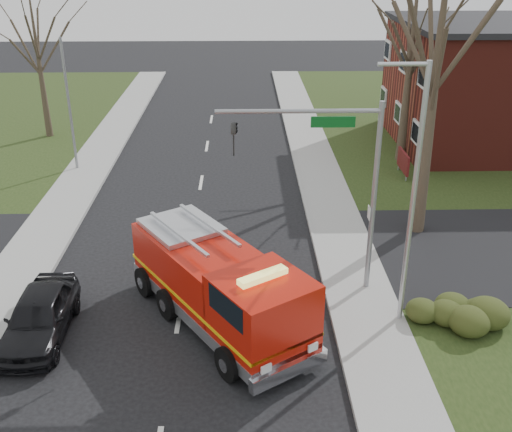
{
  "coord_description": "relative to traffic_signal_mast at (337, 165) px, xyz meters",
  "views": [
    {
      "loc": [
        2.15,
        -16.69,
        11.31
      ],
      "look_at": [
        2.63,
        3.51,
        2.0
      ],
      "focal_mm": 42.0,
      "sensor_mm": 36.0,
      "label": 1
    }
  ],
  "objects": [
    {
      "name": "traffic_signal_mast",
      "position": [
        0.0,
        0.0,
        0.0
      ],
      "size": [
        5.29,
        0.18,
        6.8
      ],
      "color": "gray",
      "rests_on": "ground"
    },
    {
      "name": "bare_tree_far",
      "position": [
        5.79,
        13.5,
        1.78
      ],
      "size": [
        5.25,
        5.25,
        10.5
      ],
      "color": "#35291F",
      "rests_on": "ground"
    },
    {
      "name": "hedge_corner",
      "position": [
        3.79,
        -2.5,
        -4.13
      ],
      "size": [
        2.8,
        2.0,
        0.9
      ],
      "primitive_type": "ellipsoid",
      "color": "#283513",
      "rests_on": "lawn_right"
    },
    {
      "name": "sidewalk_right",
      "position": [
        0.99,
        -1.5,
        -4.63
      ],
      "size": [
        2.4,
        80.0,
        0.15
      ],
      "primitive_type": "cube",
      "color": "gray",
      "rests_on": "ground"
    },
    {
      "name": "utility_pole_far",
      "position": [
        -12.01,
        12.5,
        -1.21
      ],
      "size": [
        0.14,
        0.14,
        7.0
      ],
      "primitive_type": "cylinder",
      "color": "gray",
      "rests_on": "ground"
    },
    {
      "name": "streetlight_pole",
      "position": [
        1.93,
        -2.0,
        -0.16
      ],
      "size": [
        1.48,
        0.16,
        8.4
      ],
      "color": "#B7BABF",
      "rests_on": "ground"
    },
    {
      "name": "bare_tree_left",
      "position": [
        -15.21,
        18.5,
        0.86
      ],
      "size": [
        4.5,
        4.5,
        9.0
      ],
      "color": "#35291F",
      "rests_on": "ground"
    },
    {
      "name": "parked_car_maroon",
      "position": [
        -9.41,
        -2.5,
        -3.96
      ],
      "size": [
        1.82,
        4.4,
        1.49
      ],
      "primitive_type": "imported",
      "rotation": [
        0.0,
        0.0,
        0.01
      ],
      "color": "black",
      "rests_on": "ground"
    },
    {
      "name": "health_center_sign",
      "position": [
        5.29,
        11.0,
        -3.83
      ],
      "size": [
        0.12,
        2.0,
        1.4
      ],
      "color": "#571415",
      "rests_on": "ground"
    },
    {
      "name": "fire_engine",
      "position": [
        -3.82,
        -1.97,
        -3.36
      ],
      "size": [
        6.17,
        7.55,
        2.98
      ],
      "rotation": [
        0.0,
        0.0,
        0.58
      ],
      "color": "#B51408",
      "rests_on": "ground"
    },
    {
      "name": "bare_tree_near",
      "position": [
        4.29,
        4.5,
        2.71
      ],
      "size": [
        6.0,
        6.0,
        12.0
      ],
      "color": "#35291F",
      "rests_on": "ground"
    },
    {
      "name": "ground",
      "position": [
        -5.21,
        -1.5,
        -4.71
      ],
      "size": [
        120.0,
        120.0,
        0.0
      ],
      "primitive_type": "plane",
      "color": "black",
      "rests_on": "ground"
    }
  ]
}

